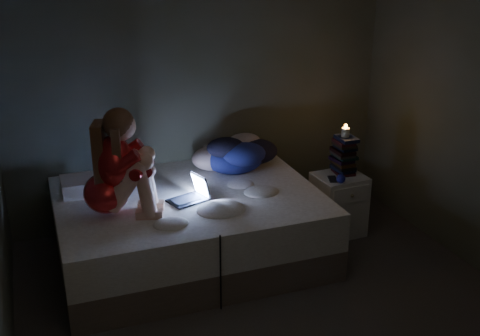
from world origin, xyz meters
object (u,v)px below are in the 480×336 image
woman (104,163)px  laptop (187,189)px  nightstand (338,204)px  phone (332,179)px  bed (189,226)px  candle (346,131)px

woman → laptop: 0.71m
nightstand → phone: 0.32m
laptop → phone: bearing=-16.4°
bed → nightstand: 1.41m
laptop → candle: candle is taller
woman → candle: 2.14m
nightstand → phone: phone is taller
laptop → phone: size_ratio=2.17×
bed → nightstand: (1.41, -0.02, -0.01)m
bed → candle: size_ratio=26.56×
woman → phone: (1.97, 0.07, -0.43)m
bed → phone: (1.29, -0.08, 0.28)m
bed → woman: size_ratio=2.53×
woman → phone: woman is taller
bed → laptop: (-0.04, -0.12, 0.40)m
woman → bed: bearing=29.2°
woman → phone: 2.01m
nightstand → candle: bearing=38.6°
bed → woman: 0.99m
woman → phone: bearing=18.8°
bed → phone: bed is taller
laptop → candle: size_ratio=3.80×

